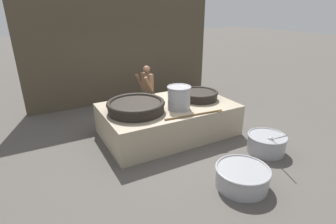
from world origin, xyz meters
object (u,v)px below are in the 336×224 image
(giant_wok_far, at_px, (199,95))
(cook, at_px, (147,89))
(prep_bowl_vegetables, at_px, (266,143))
(prep_bowl_meat, at_px, (242,176))
(stock_pot, at_px, (179,97))
(giant_wok_near, at_px, (136,106))

(giant_wok_far, relative_size, cook, 0.65)
(giant_wok_far, relative_size, prep_bowl_vegetables, 0.92)
(giant_wok_far, xyz_separation_m, prep_bowl_meat, (-0.80, -2.49, -0.68))
(stock_pot, height_order, cook, cook)
(giant_wok_near, bearing_deg, prep_bowl_vegetables, -38.08)
(giant_wok_near, relative_size, giant_wok_far, 1.37)
(prep_bowl_vegetables, relative_size, prep_bowl_meat, 1.08)
(prep_bowl_meat, bearing_deg, giant_wok_near, 111.86)
(giant_wok_near, distance_m, prep_bowl_vegetables, 3.00)
(cook, bearing_deg, giant_wok_far, 110.18)
(giant_wok_far, bearing_deg, giant_wok_near, -178.45)
(giant_wok_near, distance_m, cook, 1.68)
(stock_pot, distance_m, prep_bowl_meat, 2.32)
(stock_pot, xyz_separation_m, cook, (-0.05, 1.70, -0.24))
(cook, distance_m, prep_bowl_meat, 3.90)
(prep_bowl_vegetables, height_order, prep_bowl_meat, prep_bowl_vegetables)
(giant_wok_near, xyz_separation_m, prep_bowl_meat, (0.98, -2.45, -0.70))
(giant_wok_far, distance_m, prep_bowl_vegetables, 2.03)
(giant_wok_near, xyz_separation_m, stock_pot, (0.96, -0.29, 0.14))
(stock_pot, bearing_deg, prep_bowl_vegetables, -48.44)
(giant_wok_near, xyz_separation_m, prep_bowl_vegetables, (2.30, -1.80, -0.68))
(cook, xyz_separation_m, prep_bowl_meat, (0.07, -3.85, -0.60))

